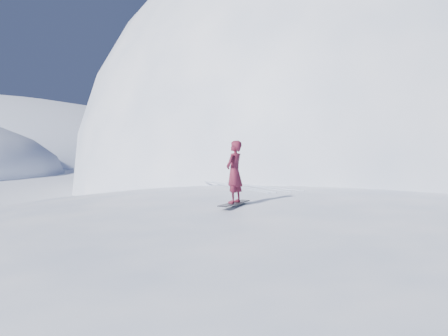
% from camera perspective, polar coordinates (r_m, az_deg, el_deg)
% --- Properties ---
extents(ground, '(400.00, 400.00, 0.00)m').
position_cam_1_polar(ground, '(14.22, 11.38, -14.32)').
color(ground, white).
rests_on(ground, ground).
extents(near_ridge, '(36.00, 28.00, 4.80)m').
position_cam_1_polar(near_ridge, '(17.20, 9.08, -11.23)').
color(near_ridge, white).
rests_on(near_ridge, ground).
extents(summit_peak, '(60.00, 56.00, 56.00)m').
position_cam_1_polar(summit_peak, '(47.70, 18.12, -2.22)').
color(summit_peak, white).
rests_on(summit_peak, ground).
extents(peak_shoulder, '(28.00, 24.00, 18.00)m').
position_cam_1_polar(peak_shoulder, '(36.16, 8.76, -3.74)').
color(peak_shoulder, white).
rests_on(peak_shoulder, ground).
extents(wind_bumps, '(16.00, 14.40, 1.00)m').
position_cam_1_polar(wind_bumps, '(15.76, 5.55, -12.54)').
color(wind_bumps, white).
rests_on(wind_bumps, ground).
extents(snowboard, '(1.45, 1.32, 0.03)m').
position_cam_1_polar(snowboard, '(12.90, 1.48, -5.04)').
color(snowboard, black).
rests_on(snowboard, near_ridge).
extents(snowboarder, '(0.86, 0.84, 2.00)m').
position_cam_1_polar(snowboarder, '(12.80, 1.49, -0.54)').
color(snowboarder, maroon).
rests_on(snowboarder, snowboard).
extents(board_tracks, '(2.64, 5.94, 0.04)m').
position_cam_1_polar(board_tracks, '(18.70, 2.90, -2.52)').
color(board_tracks, silver).
rests_on(board_tracks, ground).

